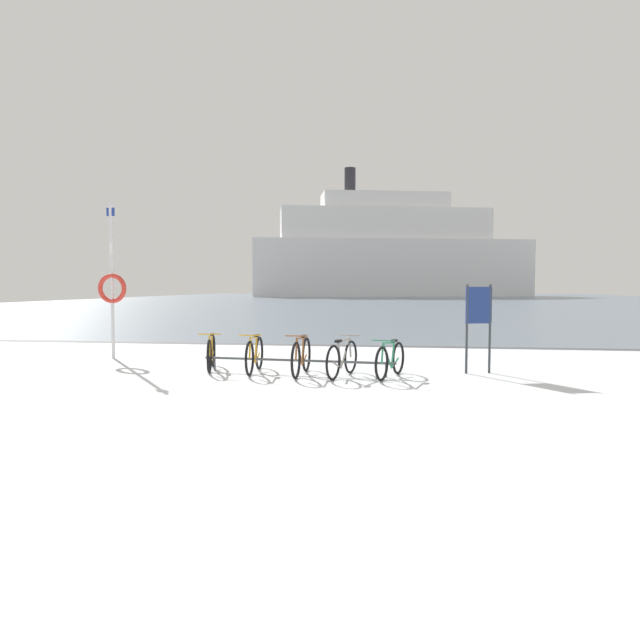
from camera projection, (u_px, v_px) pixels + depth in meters
name	position (u px, v px, depth m)	size (l,w,h in m)	color
ground	(390.00, 303.00, 60.69)	(80.00, 132.00, 0.08)	silver
bike_rack	(297.00, 361.00, 11.81)	(4.03, 0.45, 0.31)	#4C5156
bicycle_0	(211.00, 353.00, 12.38)	(0.55, 1.63, 0.82)	black
bicycle_1	(255.00, 355.00, 12.00)	(0.46, 1.67, 0.83)	black
bicycle_2	(301.00, 357.00, 11.65)	(0.46, 1.72, 0.84)	black
bicycle_3	(342.00, 359.00, 11.45)	(0.57, 1.59, 0.80)	black
bicycle_4	(390.00, 360.00, 11.34)	(0.63, 1.56, 0.78)	black
info_sign	(479.00, 314.00, 11.86)	(0.54, 0.19, 1.83)	#33383D
rescue_post	(112.00, 284.00, 14.26)	(0.74, 0.11, 3.86)	silver
ferry_ship	(388.00, 254.00, 95.41)	(46.20, 20.57, 20.85)	white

